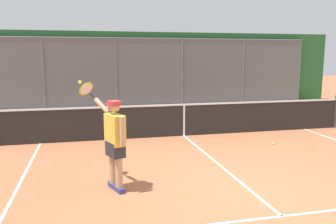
{
  "coord_description": "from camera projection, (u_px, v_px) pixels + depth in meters",
  "views": [
    {
      "loc": [
        2.75,
        5.25,
        2.37
      ],
      "look_at": [
        0.92,
        -2.52,
        1.05
      ],
      "focal_mm": 36.9,
      "sensor_mm": 36.0,
      "label": 1
    }
  ],
  "objects": [
    {
      "name": "tennis_player",
      "position": [
        114.0,
        139.0,
        6.01
      ],
      "size": [
        0.81,
        1.2,
        1.89
      ],
      "rotation": [
        0.0,
        0.0,
        -1.22
      ],
      "color": "navy",
      "rests_on": "ground"
    },
    {
      "name": "tennis_ball_mid_court",
      "position": [
        273.0,
        143.0,
        9.24
      ],
      "size": [
        0.07,
        0.07,
        0.07
      ],
      "primitive_type": "sphere",
      "color": "#D6E042",
      "rests_on": "ground"
    },
    {
      "name": "tennis_net",
      "position": [
        184.0,
        119.0,
        10.18
      ],
      "size": [
        10.46,
        0.09,
        1.07
      ],
      "color": "#2D2D2D",
      "rests_on": "ground"
    },
    {
      "name": "ground_plane",
      "position": [
        252.0,
        192.0,
        6.05
      ],
      "size": [
        60.0,
        60.0,
        0.0
      ],
      "primitive_type": "plane",
      "color": "#A8603D"
    },
    {
      "name": "fence_backdrop",
      "position": [
        148.0,
        70.0,
        15.91
      ],
      "size": [
        17.95,
        1.37,
        3.39
      ],
      "color": "#565B60",
      "rests_on": "ground"
    }
  ]
}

